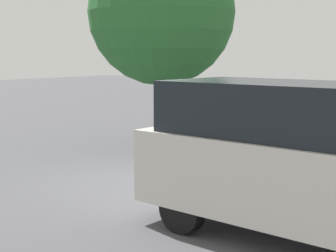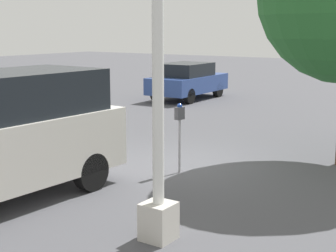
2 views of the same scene
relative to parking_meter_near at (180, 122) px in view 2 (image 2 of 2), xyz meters
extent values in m
plane|color=#4C4C51|center=(-0.60, -0.36, -1.09)|extent=(80.00, 80.00, 0.00)
cylinder|color=#9E9EA3|center=(0.00, 0.00, -0.52)|extent=(0.05, 0.05, 1.14)
cube|color=#47474C|center=(0.00, 0.00, 0.18)|extent=(0.22, 0.15, 0.26)
sphere|color=navy|center=(0.00, 0.00, 0.33)|extent=(0.11, 0.11, 0.11)
cube|color=beige|center=(3.10, 1.66, -0.81)|extent=(0.44, 0.44, 0.55)
cylinder|color=silver|center=(3.10, 1.66, 1.90)|extent=(0.16, 0.16, 4.88)
cylinder|color=black|center=(1.94, -0.71, -0.73)|extent=(0.73, 0.27, 0.72)
cylinder|color=black|center=(1.86, -2.44, -0.73)|extent=(0.73, 0.27, 0.72)
cube|color=#2D478C|center=(-9.81, -5.93, -0.43)|extent=(4.11, 1.92, 0.69)
cube|color=black|center=(-9.60, -5.93, 0.19)|extent=(2.28, 1.73, 0.54)
cube|color=orange|center=(-11.76, -6.58, -0.63)|extent=(0.08, 0.12, 0.20)
cylinder|color=black|center=(-11.04, -6.76, -0.78)|extent=(0.63, 0.24, 0.63)
cylinder|color=black|center=(-11.09, -5.18, -0.78)|extent=(0.63, 0.24, 0.63)
cylinder|color=black|center=(-8.53, -6.69, -0.78)|extent=(0.63, 0.24, 0.63)
cylinder|color=black|center=(-8.57, -5.10, -0.78)|extent=(0.63, 0.24, 0.63)
camera|label=1|loc=(6.23, -8.43, 1.56)|focal=55.00mm
camera|label=2|loc=(8.80, 5.70, 1.92)|focal=55.00mm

